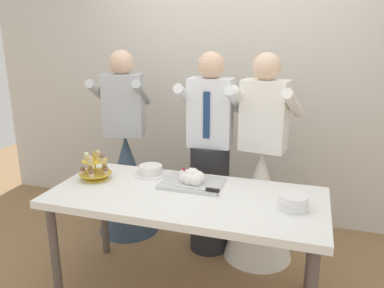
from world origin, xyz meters
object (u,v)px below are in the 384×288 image
main_cake_tray (192,179)px  person_groom (210,166)px  person_bride (260,190)px  dessert_table (186,204)px  cupcake_stand (95,168)px  plate_stack (294,202)px  person_guest (127,171)px  round_cake (151,170)px

main_cake_tray → person_groom: 0.50m
person_bride → dessert_table: bearing=-121.3°
cupcake_stand → plate_stack: (1.39, -0.08, -0.04)m
dessert_table → plate_stack: bearing=-1.2°
plate_stack → person_guest: bearing=152.9°
person_groom → main_cake_tray: bearing=-89.4°
dessert_table → person_guest: bearing=137.4°
person_bride → cupcake_stand: bearing=-151.4°
main_cake_tray → person_bride: 0.69m
person_bride → main_cake_tray: bearing=-129.5°
main_cake_tray → person_guest: 1.03m
person_bride → person_guest: bearing=175.9°
cupcake_stand → person_bride: (1.11, 0.61, -0.28)m
person_groom → plate_stack: bearing=-44.1°
plate_stack → person_groom: (-0.70, 0.67, -0.07)m
plate_stack → person_guest: 1.70m
person_guest → plate_stack: bearing=-27.1°
cupcake_stand → person_guest: (-0.11, 0.69, -0.28)m
person_groom → person_guest: size_ratio=1.00×
round_cake → person_guest: (-0.46, 0.49, -0.22)m
person_groom → round_cake: bearing=-131.5°
dessert_table → person_guest: 1.12m
cupcake_stand → person_groom: person_groom is taller
cupcake_stand → main_cake_tray: cupcake_stand is taller
cupcake_stand → main_cake_tray: 0.71m
round_cake → plate_stack: bearing=-14.9°
main_cake_tray → person_bride: person_bride is taller
dessert_table → main_cake_tray: main_cake_tray is taller
main_cake_tray → round_cake: (-0.36, 0.10, -0.01)m
plate_stack → person_bride: person_bride is taller
round_cake → person_groom: bearing=48.5°
cupcake_stand → plate_stack: bearing=-3.1°
cupcake_stand → person_guest: 0.75m
cupcake_stand → round_cake: bearing=30.5°
dessert_table → main_cake_tray: (-0.01, 0.16, 0.12)m
person_groom → person_bride: (0.42, 0.01, -0.16)m
cupcake_stand → person_guest: size_ratio=0.14×
plate_stack → person_guest: (-1.50, 0.77, -0.24)m
person_groom → person_guest: (-0.81, 0.09, -0.16)m
cupcake_stand → person_groom: 0.92m
dessert_table → person_bride: 0.79m
main_cake_tray → dessert_table: bearing=-87.4°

